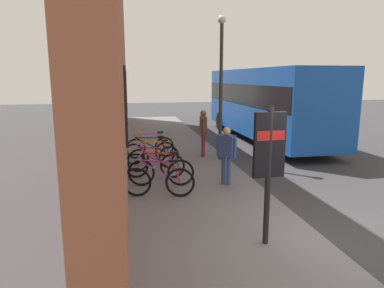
{
  "coord_description": "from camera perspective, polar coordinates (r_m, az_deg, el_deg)",
  "views": [
    {
      "loc": [
        -5.27,
        3.43,
        2.97
      ],
      "look_at": [
        3.17,
        1.87,
        1.31
      ],
      "focal_mm": 32.25,
      "sensor_mm": 36.0,
      "label": 1
    }
  ],
  "objects": [
    {
      "name": "bicycle_beside_lamp",
      "position": [
        8.4,
        -5.52,
        -6.13
      ],
      "size": [
        0.55,
        1.74,
        0.97
      ],
      "color": "black",
      "rests_on": "sidewalk_pavement"
    },
    {
      "name": "bicycle_mid_rack",
      "position": [
        10.83,
        -6.28,
        -2.24
      ],
      "size": [
        0.72,
        1.69,
        0.97
      ],
      "color": "black",
      "rests_on": "sidewalk_pavement"
    },
    {
      "name": "street_lamp",
      "position": [
        11.91,
        4.83,
        11.16
      ],
      "size": [
        0.28,
        0.28,
        4.86
      ],
      "color": "#333338",
      "rests_on": "sidewalk_pavement"
    },
    {
      "name": "bicycle_nearest_sign",
      "position": [
        12.52,
        -6.87,
        -0.46
      ],
      "size": [
        0.48,
        1.76,
        0.97
      ],
      "color": "black",
      "rests_on": "sidewalk_pavement"
    },
    {
      "name": "bicycle_far_end",
      "position": [
        9.95,
        -6.23,
        -3.43
      ],
      "size": [
        0.55,
        1.74,
        0.97
      ],
      "color": "black",
      "rests_on": "sidewalk_pavement"
    },
    {
      "name": "bicycle_under_window",
      "position": [
        11.6,
        -6.93,
        -1.37
      ],
      "size": [
        0.48,
        1.77,
        0.97
      ],
      "color": "black",
      "rests_on": "sidewalk_pavement"
    },
    {
      "name": "bicycle_end_of_row",
      "position": [
        9.22,
        -5.1,
        -4.57
      ],
      "size": [
        0.49,
        1.76,
        0.97
      ],
      "color": "black",
      "rests_on": "sidewalk_pavement"
    },
    {
      "name": "pedestrian_by_facade",
      "position": [
        9.23,
        5.71,
        -0.94
      ],
      "size": [
        0.48,
        0.47,
        1.57
      ],
      "color": "#334C8C",
      "rests_on": "sidewalk_pavement"
    },
    {
      "name": "ground",
      "position": [
        12.47,
        10.64,
        -3.01
      ],
      "size": [
        60.0,
        60.0,
        0.0
      ],
      "primitive_type": "plane",
      "color": "#38383A"
    },
    {
      "name": "transit_info_sign",
      "position": [
        5.89,
        12.62,
        -1.61
      ],
      "size": [
        0.12,
        0.55,
        2.4
      ],
      "color": "black",
      "rests_on": "sidewalk_pavement"
    },
    {
      "name": "sidewalk_pavement",
      "position": [
        13.69,
        -3.22,
        -1.33
      ],
      "size": [
        24.0,
        3.5,
        0.12
      ],
      "primitive_type": "cube",
      "color": "slate",
      "rests_on": "ground"
    },
    {
      "name": "pedestrian_near_bus",
      "position": [
        12.56,
        1.88,
        2.63
      ],
      "size": [
        0.64,
        0.31,
        1.69
      ],
      "color": "maroon",
      "rests_on": "sidewalk_pavement"
    },
    {
      "name": "city_bus",
      "position": [
        16.95,
        11.9,
        7.18
      ],
      "size": [
        10.53,
        2.76,
        3.35
      ],
      "color": "#1951B2",
      "rests_on": "ground"
    },
    {
      "name": "station_facade",
      "position": [
        14.37,
        -12.5,
        17.72
      ],
      "size": [
        22.0,
        0.65,
        9.46
      ],
      "color": "#9E563D",
      "rests_on": "ground"
    }
  ]
}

